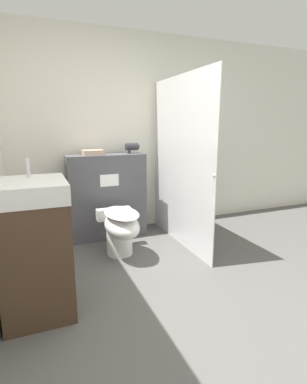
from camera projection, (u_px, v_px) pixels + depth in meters
The scene contains 8 objects.
ground_plane at pixel (201, 321), 2.15m from camera, with size 12.00×12.00×0.00m, color #565451.
wall_back at pixel (117, 134), 3.82m from camera, with size 8.00×0.06×2.50m.
partition_panel at pixel (107, 196), 3.67m from camera, with size 0.93×0.31×1.03m.
shower_glass at pixel (180, 163), 3.39m from camera, with size 0.04×1.46×1.90m.
toilet at pixel (121, 228), 3.15m from camera, with size 0.39×0.66×0.50m.
sink_vanity at pixel (35, 248), 2.16m from camera, with size 0.48×0.55×1.14m.
hair_drier at pixel (133, 147), 3.70m from camera, with size 0.19×0.09×0.13m.
folded_towel at pixel (93, 152), 3.50m from camera, with size 0.24×0.19×0.06m.
Camera 1 is at (-1.03, -1.62, 1.37)m, focal length 28.00 mm.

